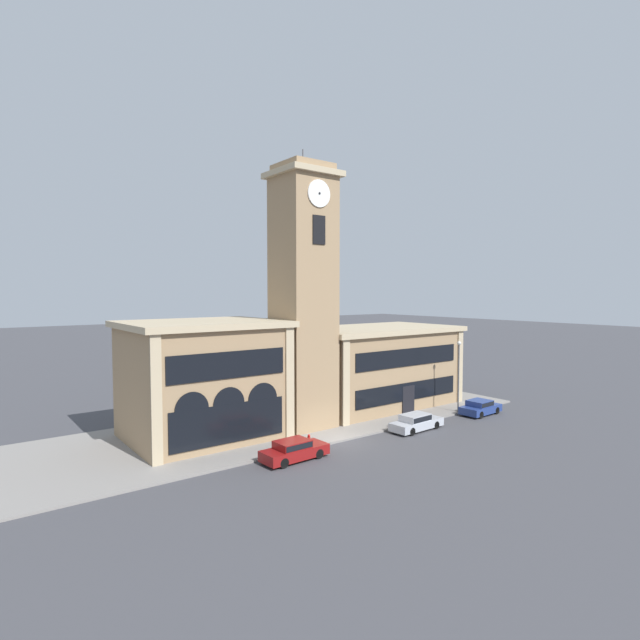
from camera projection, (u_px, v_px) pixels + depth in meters
name	position (u px, v px, depth m)	size (l,w,h in m)	color
ground_plane	(342.00, 442.00, 36.76)	(300.00, 300.00, 0.00)	#424247
sidewalk_kerb	(291.00, 422.00, 42.15)	(43.59, 13.54, 0.15)	gray
clock_tower	(303.00, 297.00, 40.12)	(4.87, 4.87, 22.36)	#9E7F5B
town_hall_left_wing	(203.00, 379.00, 37.58)	(11.40, 9.34, 8.89)	#9E7F5B
town_hall_right_wing	(375.00, 366.00, 48.34)	(16.11, 9.34, 7.66)	#9E7F5B
parked_car_near	(294.00, 450.00, 32.74)	(4.67, 1.96, 1.36)	maroon
parked_car_mid	(416.00, 422.00, 39.82)	(4.88, 1.92, 1.33)	#B2B7C1
parked_car_far	(480.00, 407.00, 44.92)	(4.18, 2.05, 1.32)	navy
street_lamp	(459.00, 366.00, 45.21)	(0.36, 0.36, 6.45)	#4C4C51
fire_hydrant	(309.00, 441.00, 35.23)	(0.22, 0.22, 0.87)	red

